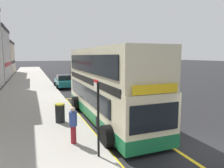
% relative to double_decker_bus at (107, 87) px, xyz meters
% --- Properties ---
extents(ground_plane, '(260.00, 260.00, 0.00)m').
position_rel_double_decker_bus_xyz_m(ground_plane, '(2.46, 26.41, -2.06)').
color(ground_plane, black).
extents(pavement_near, '(6.00, 76.00, 0.14)m').
position_rel_double_decker_bus_xyz_m(pavement_near, '(-4.54, 26.41, -1.99)').
color(pavement_near, '#A39E93').
rests_on(pavement_near, ground).
extents(double_decker_bus, '(3.20, 10.68, 4.40)m').
position_rel_double_decker_bus_xyz_m(double_decker_bus, '(0.00, 0.00, 0.00)').
color(double_decker_bus, beige).
rests_on(double_decker_bus, ground).
extents(bus_bay_markings, '(2.85, 14.44, 0.01)m').
position_rel_double_decker_bus_xyz_m(bus_bay_markings, '(-0.12, -0.04, -2.06)').
color(bus_bay_markings, gold).
rests_on(bus_bay_markings, ground).
extents(bus_stop_sign, '(0.09, 0.51, 2.92)m').
position_rel_double_decker_bus_xyz_m(bus_stop_sign, '(-2.06, -4.62, -0.23)').
color(bus_stop_sign, black).
rests_on(bus_stop_sign, pavement_near).
extents(parked_car_black_ahead, '(2.09, 4.20, 1.62)m').
position_rel_double_decker_bus_xyz_m(parked_car_black_ahead, '(4.99, 32.86, -1.26)').
color(parked_car_black_ahead, black).
rests_on(parked_car_black_ahead, ground).
extents(parked_car_teal_kerbside, '(2.09, 4.20, 1.62)m').
position_rel_double_decker_bus_xyz_m(parked_car_teal_kerbside, '(-0.58, 14.06, -1.26)').
color(parked_car_teal_kerbside, '#196066').
rests_on(parked_car_teal_kerbside, ground).
extents(pedestrian_waiting_near_sign, '(0.34, 0.34, 1.64)m').
position_rel_double_decker_bus_xyz_m(pedestrian_waiting_near_sign, '(-2.71, -3.14, -1.04)').
color(pedestrian_waiting_near_sign, maroon).
rests_on(pedestrian_waiting_near_sign, pavement_near).
extents(litter_bin, '(0.56, 0.56, 1.09)m').
position_rel_double_decker_bus_xyz_m(litter_bin, '(-2.87, 0.05, -1.37)').
color(litter_bin, black).
rests_on(litter_bin, pavement_near).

